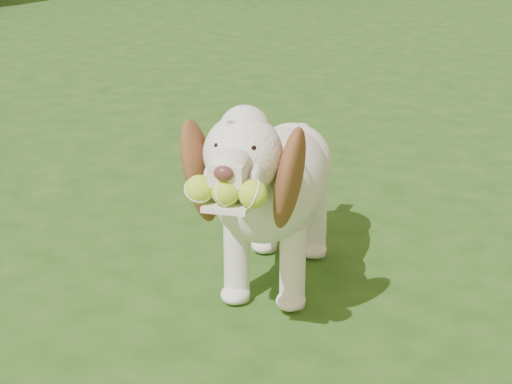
{
  "coord_description": "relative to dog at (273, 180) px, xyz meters",
  "views": [
    {
      "loc": [
        -0.7,
        -3.49,
        1.55
      ],
      "look_at": [
        -0.44,
        -0.71,
        0.5
      ],
      "focal_mm": 60.0,
      "sensor_mm": 36.0,
      "label": 1
    }
  ],
  "objects": [
    {
      "name": "dog",
      "position": [
        0.0,
        0.0,
        0.0
      ],
      "size": [
        0.73,
        1.28,
        0.85
      ],
      "rotation": [
        0.0,
        0.0,
        -0.34
      ],
      "color": "white",
      "rests_on": "ground"
    },
    {
      "name": "ground",
      "position": [
        0.35,
        0.46,
        -0.45
      ],
      "size": [
        80.0,
        80.0,
        0.0
      ],
      "primitive_type": "plane",
      "color": "#1F4614",
      "rests_on": "ground"
    }
  ]
}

